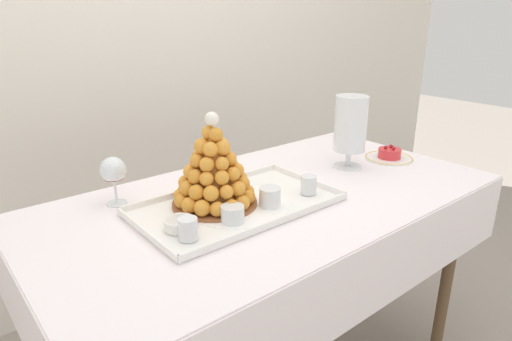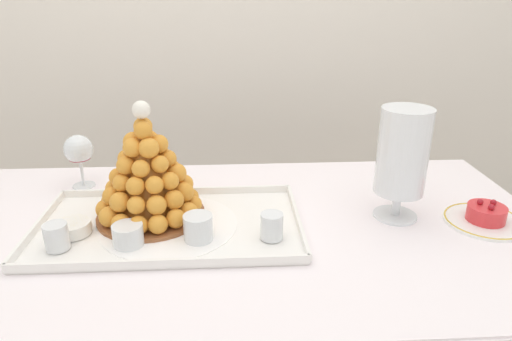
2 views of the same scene
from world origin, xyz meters
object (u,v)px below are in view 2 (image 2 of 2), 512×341
at_px(dessert_cup_left, 58,237).
at_px(wine_glass, 79,151).
at_px(croquembouche, 148,175).
at_px(macaron_goblet, 403,154).
at_px(dessert_cup_centre, 199,228).
at_px(fruit_tart_plate, 486,217).
at_px(dessert_cup_mid_left, 129,236).
at_px(serving_tray, 171,226).
at_px(dessert_cup_mid_right, 273,227).
at_px(creme_brulee_ramekin, 73,227).

height_order(dessert_cup_left, wine_glass, wine_glass).
bearing_deg(croquembouche, macaron_goblet, -1.95).
bearing_deg(dessert_cup_centre, dessert_cup_left, -175.90).
bearing_deg(fruit_tart_plate, dessert_cup_mid_left, -175.43).
distance_m(serving_tray, dessert_cup_left, 0.24).
distance_m(dessert_cup_mid_left, macaron_goblet, 0.63).
bearing_deg(dessert_cup_mid_right, macaron_goblet, 17.52).
bearing_deg(dessert_cup_centre, serving_tray, 135.81).
height_order(dessert_cup_centre, creme_brulee_ramekin, dessert_cup_centre).
bearing_deg(dessert_cup_left, croquembouche, 38.06).
relative_size(macaron_goblet, fruit_tart_plate, 1.44).
bearing_deg(dessert_cup_left, fruit_tart_plate, 4.31).
distance_m(dessert_cup_left, dessert_cup_centre, 0.29).
relative_size(dessert_cup_centre, fruit_tart_plate, 0.34).
bearing_deg(dessert_cup_mid_right, dessert_cup_left, -177.80).
bearing_deg(fruit_tart_plate, serving_tray, 178.67).
bearing_deg(creme_brulee_ramekin, dessert_cup_left, -99.48).
xyz_separation_m(fruit_tart_plate, wine_glass, (-0.99, 0.26, 0.09)).
bearing_deg(croquembouche, dessert_cup_mid_right, -22.87).
bearing_deg(macaron_goblet, croquembouche, 178.05).
bearing_deg(fruit_tart_plate, dessert_cup_mid_right, -173.83).
distance_m(dessert_cup_mid_right, wine_glass, 0.59).
xyz_separation_m(serving_tray, wine_glass, (-0.26, 0.25, 0.10)).
bearing_deg(croquembouche, dessert_cup_left, -141.94).
distance_m(croquembouche, fruit_tart_plate, 0.78).
bearing_deg(dessert_cup_mid_left, croquembouche, 77.93).
height_order(croquembouche, dessert_cup_mid_left, croquembouche).
bearing_deg(dessert_cup_left, dessert_cup_centre, 4.10).
bearing_deg(dessert_cup_left, macaron_goblet, 8.59).
height_order(croquembouche, wine_glass, croquembouche).
relative_size(dessert_cup_left, dessert_cup_centre, 0.89).
distance_m(dessert_cup_left, dessert_cup_mid_left, 0.14).
relative_size(creme_brulee_ramekin, fruit_tart_plate, 0.44).
distance_m(dessert_cup_mid_left, creme_brulee_ramekin, 0.14).
xyz_separation_m(croquembouche, macaron_goblet, (0.58, -0.02, 0.05)).
relative_size(dessert_cup_mid_right, macaron_goblet, 0.22).
relative_size(fruit_tart_plate, wine_glass, 1.26).
relative_size(croquembouche, dessert_cup_mid_right, 4.84).
bearing_deg(dessert_cup_mid_right, croquembouche, 157.13).
bearing_deg(wine_glass, creme_brulee_ramekin, -78.32).
distance_m(serving_tray, macaron_goblet, 0.55).
bearing_deg(wine_glass, macaron_goblet, -15.66).
bearing_deg(macaron_goblet, serving_tray, -177.33).
xyz_separation_m(creme_brulee_ramekin, macaron_goblet, (0.74, 0.05, 0.13)).
bearing_deg(dessert_cup_centre, croquembouche, 136.40).
bearing_deg(serving_tray, macaron_goblet, 2.67).
xyz_separation_m(croquembouche, creme_brulee_ramekin, (-0.16, -0.07, -0.09)).
bearing_deg(creme_brulee_ramekin, croquembouche, 23.83).
relative_size(serving_tray, dessert_cup_mid_left, 9.26).
bearing_deg(dessert_cup_centre, dessert_cup_mid_left, -174.71).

